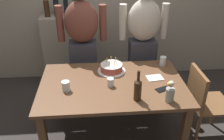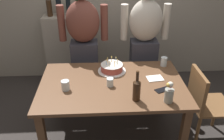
{
  "view_description": "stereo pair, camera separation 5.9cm",
  "coord_description": "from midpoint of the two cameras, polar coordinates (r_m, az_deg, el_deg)",
  "views": [
    {
      "loc": [
        -0.18,
        -2.12,
        2.06
      ],
      "look_at": [
        0.0,
        0.1,
        0.84
      ],
      "focal_mm": 38.57,
      "sensor_mm": 36.0,
      "label": 1
    },
    {
      "loc": [
        -0.12,
        -2.12,
        2.06
      ],
      "look_at": [
        0.0,
        0.1,
        0.84
      ],
      "focal_mm": 38.57,
      "sensor_mm": 36.0,
      "label": 2
    }
  ],
  "objects": [
    {
      "name": "ground_plane",
      "position": [
        2.96,
        -0.52,
        -15.37
      ],
      "size": [
        10.0,
        10.0,
        0.0
      ],
      "primitive_type": "plane",
      "color": "#332D2B"
    },
    {
      "name": "dining_table",
      "position": [
        2.55,
        -0.58,
        -4.97
      ],
      "size": [
        1.5,
        0.96,
        0.74
      ],
      "color": "brown",
      "rests_on": "ground_plane"
    },
    {
      "name": "birthday_cake",
      "position": [
        2.7,
        -0.75,
        0.46
      ],
      "size": [
        0.31,
        0.31,
        0.16
      ],
      "color": "white",
      "rests_on": "dining_table"
    },
    {
      "name": "water_glass_near",
      "position": [
        2.41,
        -11.58,
        -3.75
      ],
      "size": [
        0.08,
        0.08,
        0.1
      ],
      "primitive_type": "cylinder",
      "color": "silver",
      "rests_on": "dining_table"
    },
    {
      "name": "water_glass_far",
      "position": [
        2.88,
        11.4,
        2.11
      ],
      "size": [
        0.07,
        0.07,
        0.11
      ],
      "primitive_type": "cylinder",
      "color": "silver",
      "rests_on": "dining_table"
    },
    {
      "name": "water_glass_side",
      "position": [
        2.43,
        -1.08,
        -2.92
      ],
      "size": [
        0.07,
        0.07,
        0.09
      ],
      "primitive_type": "cylinder",
      "color": "silver",
      "rests_on": "dining_table"
    },
    {
      "name": "wine_bottle",
      "position": [
        2.2,
        5.36,
        -4.51
      ],
      "size": [
        0.07,
        0.07,
        0.3
      ],
      "color": "#382314",
      "rests_on": "dining_table"
    },
    {
      "name": "cell_phone",
      "position": [
        2.44,
        11.23,
        -4.49
      ],
      "size": [
        0.16,
        0.12,
        0.01
      ],
      "primitive_type": "cube",
      "rotation": [
        0.0,
        0.0,
        0.39
      ],
      "color": "black",
      "rests_on": "dining_table"
    },
    {
      "name": "napkin_stack",
      "position": [
        2.62,
        9.47,
        -1.84
      ],
      "size": [
        0.18,
        0.15,
        0.01
      ],
      "primitive_type": "cube",
      "rotation": [
        0.0,
        0.0,
        0.13
      ],
      "color": "white",
      "rests_on": "dining_table"
    },
    {
      "name": "flower_vase",
      "position": [
        2.24,
        12.85,
        -5.18
      ],
      "size": [
        0.08,
        0.08,
        0.21
      ],
      "color": "#999E93",
      "rests_on": "dining_table"
    },
    {
      "name": "person_man_bearded",
      "position": [
        3.07,
        -7.48,
        5.76
      ],
      "size": [
        0.61,
        0.27,
        1.66
      ],
      "rotation": [
        0.0,
        0.0,
        3.14
      ],
      "color": "#33333D",
      "rests_on": "ground_plane"
    },
    {
      "name": "person_woman_cardigan",
      "position": [
        3.12,
        6.77,
        6.21
      ],
      "size": [
        0.61,
        0.27,
        1.66
      ],
      "rotation": [
        0.0,
        0.0,
        3.14
      ],
      "color": "#33333D",
      "rests_on": "ground_plane"
    },
    {
      "name": "dining_chair",
      "position": [
        2.81,
        20.23,
        -6.63
      ],
      "size": [
        0.42,
        0.42,
        0.87
      ],
      "rotation": [
        0.0,
        0.0,
        1.57
      ],
      "color": "brown",
      "rests_on": "ground_plane"
    },
    {
      "name": "shelf_cabinet",
      "position": [
        3.79,
        -11.41,
        4.77
      ],
      "size": [
        0.63,
        0.3,
        1.35
      ],
      "color": "#9E9384",
      "rests_on": "ground_plane"
    }
  ]
}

